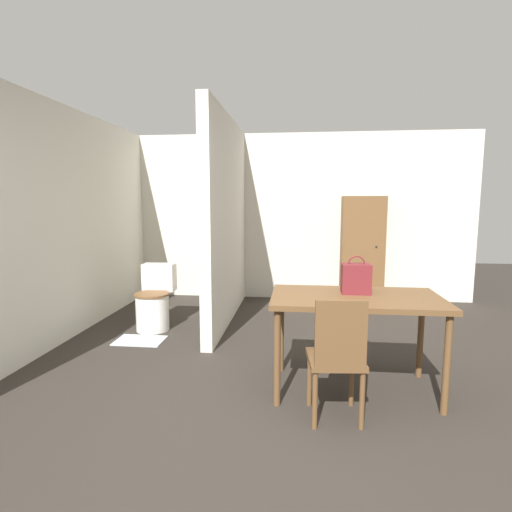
{
  "coord_description": "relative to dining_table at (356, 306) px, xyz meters",
  "views": [
    {
      "loc": [
        0.2,
        -2.13,
        1.48
      ],
      "look_at": [
        -0.22,
        1.71,
        0.96
      ],
      "focal_mm": 28.0,
      "sensor_mm": 36.0,
      "label": 1
    }
  ],
  "objects": [
    {
      "name": "handbag",
      "position": [
        0.01,
        0.09,
        0.2
      ],
      "size": [
        0.22,
        0.15,
        0.3
      ],
      "color": "maroon",
      "rests_on": "dining_table"
    },
    {
      "name": "ground_plane",
      "position": [
        -0.64,
        -0.94,
        -0.68
      ],
      "size": [
        16.0,
        16.0,
        0.0
      ],
      "primitive_type": "plane",
      "color": "#2D2823"
    },
    {
      "name": "partition_wall",
      "position": [
        -1.34,
        1.83,
        0.57
      ],
      "size": [
        0.12,
        2.38,
        2.5
      ],
      "color": "beige",
      "rests_on": "ground_plane"
    },
    {
      "name": "wooden_chair",
      "position": [
        -0.18,
        -0.49,
        -0.22
      ],
      "size": [
        0.4,
        0.4,
        0.87
      ],
      "rotation": [
        0.0,
        0.0,
        0.09
      ],
      "color": "brown",
      "rests_on": "ground_plane"
    },
    {
      "name": "dining_table",
      "position": [
        0.0,
        0.0,
        0.0
      ],
      "size": [
        1.3,
        0.73,
        0.76
      ],
      "color": "brown",
      "rests_on": "ground_plane"
    },
    {
      "name": "wooden_cabinet",
      "position": [
        0.47,
        2.83,
        0.1
      ],
      "size": [
        0.6,
        0.36,
        1.57
      ],
      "color": "brown",
      "rests_on": "ground_plane"
    },
    {
      "name": "toilet",
      "position": [
        -2.13,
        1.35,
        -0.37
      ],
      "size": [
        0.4,
        0.55,
        0.74
      ],
      "color": "white",
      "rests_on": "ground_plane"
    },
    {
      "name": "wall_left",
      "position": [
        -2.98,
        1.04,
        0.57
      ],
      "size": [
        0.12,
        4.97,
        2.5
      ],
      "color": "beige",
      "rests_on": "ground_plane"
    },
    {
      "name": "bath_mat",
      "position": [
        -2.13,
        0.89,
        -0.68
      ],
      "size": [
        0.51,
        0.34,
        0.01
      ],
      "color": "#B2BCC6",
      "rests_on": "ground_plane"
    },
    {
      "name": "wall_back",
      "position": [
        -0.64,
        3.08,
        0.57
      ],
      "size": [
        5.55,
        0.12,
        2.5
      ],
      "color": "beige",
      "rests_on": "ground_plane"
    }
  ]
}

